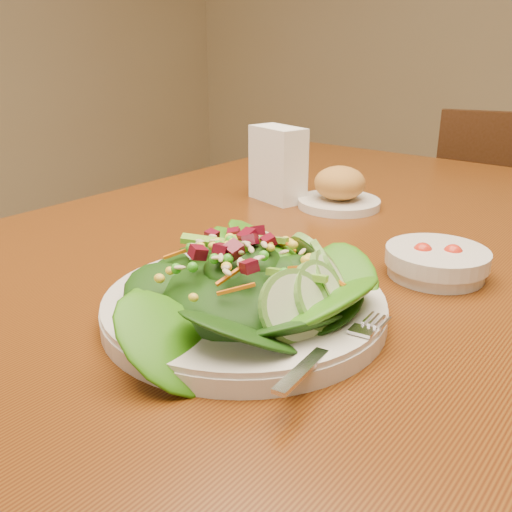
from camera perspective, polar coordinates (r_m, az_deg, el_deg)
name	(u,v)px	position (r m, az deg, el deg)	size (l,w,h in m)	color
dining_table	(305,301)	(0.88, 4.90, -4.47)	(0.90, 1.40, 0.75)	#63350E
chair_far	(495,244)	(1.85, 22.76, 1.11)	(0.49, 0.49, 0.85)	#331C0F
salad_plate	(252,293)	(0.59, -0.43, -3.68)	(0.30, 0.30, 0.09)	silver
bread_plate	(339,191)	(1.00, 8.34, 6.48)	(0.14, 0.14, 0.07)	silver
tomato_bowl	(436,262)	(0.74, 17.60, -0.55)	(0.13, 0.13, 0.04)	silver
napkin_holder	(278,162)	(1.03, 2.20, 9.36)	(0.11, 0.08, 0.13)	white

